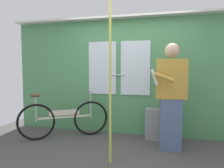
% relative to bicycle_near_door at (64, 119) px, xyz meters
% --- Properties ---
extents(ground_plane, '(6.05, 4.37, 0.04)m').
position_rel_bicycle_near_door_xyz_m(ground_plane, '(1.18, -0.80, -0.40)').
color(ground_plane, '#474442').
extents(train_door_wall, '(5.05, 0.28, 2.41)m').
position_rel_bicycle_near_door_xyz_m(train_door_wall, '(1.17, 0.58, 0.88)').
color(train_door_wall, '#4C8C56').
rests_on(train_door_wall, ground_plane).
extents(bicycle_near_door, '(1.52, 0.98, 0.91)m').
position_rel_bicycle_near_door_xyz_m(bicycle_near_door, '(0.00, 0.00, 0.00)').
color(bicycle_near_door, black).
rests_on(bicycle_near_door, ground_plane).
extents(passenger_reading_newspaper, '(0.61, 0.54, 1.78)m').
position_rel_bicycle_near_door_xyz_m(passenger_reading_newspaper, '(2.01, -0.14, 0.57)').
color(passenger_reading_newspaper, slate).
rests_on(passenger_reading_newspaper, ground_plane).
extents(trash_bin_by_wall, '(0.40, 0.28, 0.59)m').
position_rel_bicycle_near_door_xyz_m(trash_bin_by_wall, '(1.76, 0.37, -0.08)').
color(trash_bin_by_wall, gray).
rests_on(trash_bin_by_wall, ground_plane).
extents(handrail_pole, '(0.04, 0.04, 2.37)m').
position_rel_bicycle_near_door_xyz_m(handrail_pole, '(1.17, -0.86, 0.81)').
color(handrail_pole, '#C6C14C').
rests_on(handrail_pole, ground_plane).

